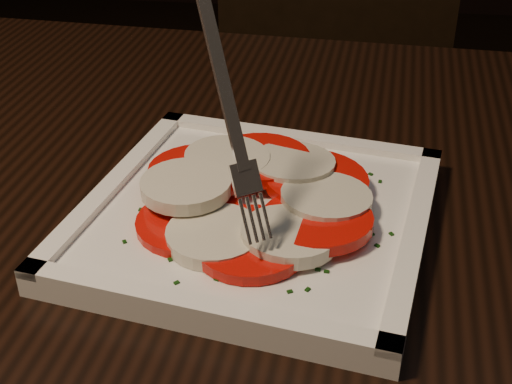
# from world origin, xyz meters

# --- Properties ---
(table) EXTENTS (1.25, 0.88, 0.75)m
(table) POSITION_xyz_m (-0.26, 0.07, 0.65)
(table) COLOR black
(table) RESTS_ON ground
(chair) EXTENTS (0.43, 0.43, 0.93)m
(chair) POSITION_xyz_m (-0.14, 0.77, 0.53)
(chair) COLOR black
(chair) RESTS_ON ground
(plate) EXTENTS (0.28, 0.28, 0.01)m
(plate) POSITION_xyz_m (-0.17, 0.05, 0.76)
(plate) COLOR white
(plate) RESTS_ON table
(caprese_salad) EXTENTS (0.19, 0.19, 0.03)m
(caprese_salad) POSITION_xyz_m (-0.17, 0.05, 0.78)
(caprese_salad) COLOR red
(caprese_salad) RESTS_ON plate
(fork) EXTENTS (0.08, 0.09, 0.15)m
(fork) POSITION_xyz_m (-0.19, 0.02, 0.86)
(fork) COLOR white
(fork) RESTS_ON caprese_salad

